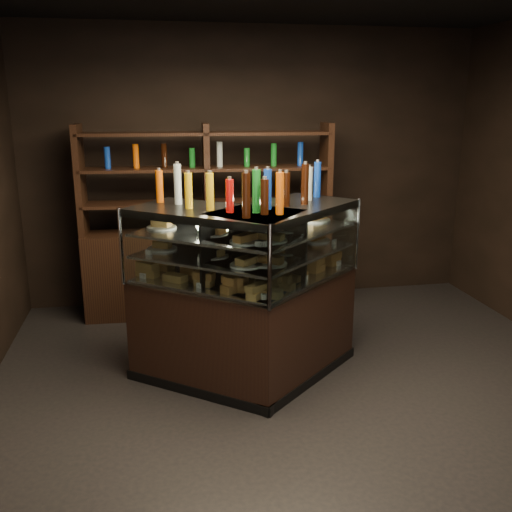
{
  "coord_description": "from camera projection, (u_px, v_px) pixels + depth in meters",
  "views": [
    {
      "loc": [
        -1.13,
        -3.77,
        2.22
      ],
      "look_at": [
        -0.37,
        0.33,
        1.08
      ],
      "focal_mm": 40.0,
      "sensor_mm": 36.0,
      "label": 1
    }
  ],
  "objects": [
    {
      "name": "room_shell",
      "position": [
        319.0,
        143.0,
        3.85
      ],
      "size": [
        5.02,
        5.02,
        3.01
      ],
      "color": "black",
      "rests_on": "ground"
    },
    {
      "name": "display_case",
      "position": [
        249.0,
        322.0,
        4.62
      ],
      "size": [
        1.99,
        1.37,
        1.43
      ],
      "rotation": [
        0.0,
        0.0,
        0.04
      ],
      "color": "black",
      "rests_on": "ground"
    },
    {
      "name": "ground",
      "position": [
        312.0,
        401.0,
        4.36
      ],
      "size": [
        5.0,
        5.0,
        0.0
      ],
      "primitive_type": "plane",
      "color": "black",
      "rests_on": "ground"
    },
    {
      "name": "potted_conifer",
      "position": [
        329.0,
        287.0,
        5.52
      ],
      "size": [
        0.38,
        0.38,
        0.82
      ],
      "rotation": [
        0.0,
        0.0,
        0.3
      ],
      "color": "black",
      "rests_on": "ground"
    },
    {
      "name": "back_shelving",
      "position": [
        208.0,
        258.0,
        6.04
      ],
      "size": [
        2.58,
        0.54,
        2.0
      ],
      "rotation": [
        0.0,
        0.0,
        -0.05
      ],
      "color": "black",
      "rests_on": "ground"
    },
    {
      "name": "bottles_top",
      "position": [
        249.0,
        189.0,
        4.34
      ],
      "size": [
        1.44,
        0.78,
        0.3
      ],
      "color": "yellow",
      "rests_on": "display_case"
    },
    {
      "name": "food_display",
      "position": [
        249.0,
        252.0,
        4.46
      ],
      "size": [
        1.62,
        0.93,
        0.44
      ],
      "color": "#D57F4C",
      "rests_on": "display_case"
    }
  ]
}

